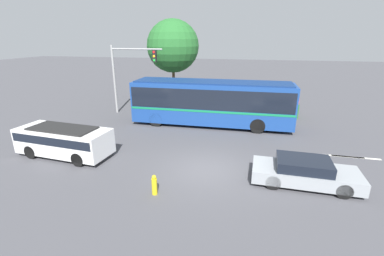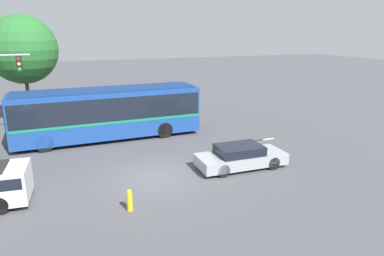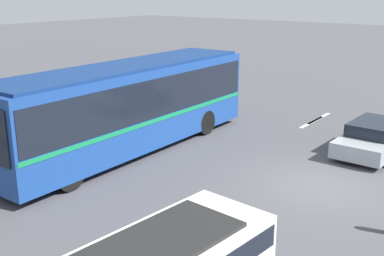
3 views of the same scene
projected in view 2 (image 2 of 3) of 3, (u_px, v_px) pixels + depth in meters
ground_plane at (155, 178)px, 16.05m from camera, size 140.00×140.00×0.00m
city_bus at (108, 111)px, 21.48m from camera, size 11.30×2.76×3.17m
sedan_foreground at (241, 157)px, 17.15m from camera, size 4.45×1.86×1.16m
flowering_hedge at (148, 111)px, 26.02m from camera, size 6.02×1.01×1.65m
street_tree_left at (22, 50)px, 24.75m from camera, size 4.87×4.87×7.72m
fire_hydrant at (130, 200)px, 13.06m from camera, size 0.22×0.22×0.86m
lane_stripe_near at (246, 142)px, 21.26m from camera, size 2.40×0.16×0.01m
lane_stripe_mid at (257, 140)px, 21.55m from camera, size 2.40×0.16×0.01m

